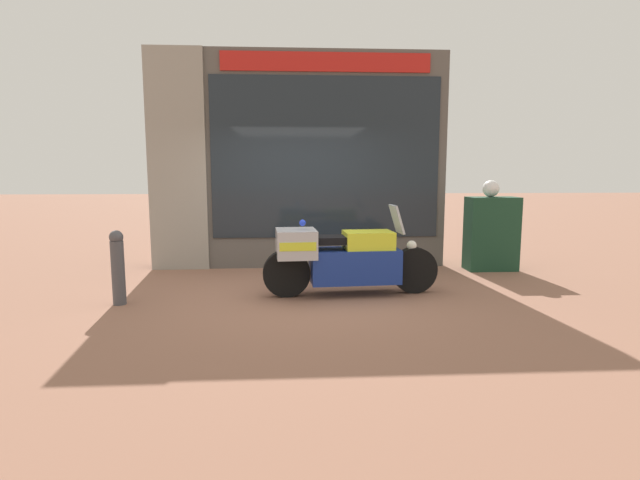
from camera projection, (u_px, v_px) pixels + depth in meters
name	position (u px, v px, depth m)	size (l,w,h in m)	color
ground_plane	(303.00, 292.00, 7.13)	(60.00, 60.00, 0.00)	#8E604C
shop_building	(276.00, 161.00, 8.81)	(5.18, 0.55, 3.77)	#56514C
window_display	(323.00, 240.00, 9.09)	(3.75, 0.30, 1.95)	slate
paramedic_motorcycle	(342.00, 257.00, 6.89)	(2.46, 0.69, 1.25)	black
utility_cabinet	(491.00, 234.00, 8.65)	(0.86, 0.46, 1.27)	#193D28
white_helmet	(491.00, 189.00, 8.58)	(0.29, 0.29, 0.29)	white
street_bollard	(118.00, 266.00, 6.40)	(0.17, 0.17, 0.97)	#47474C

